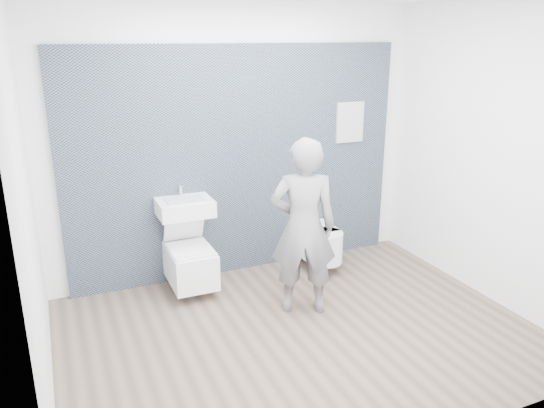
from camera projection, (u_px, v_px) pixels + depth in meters
name	position (u px, v px, depth m)	size (l,w,h in m)	color
ground	(299.00, 332.00, 4.63)	(4.00, 4.00, 0.00)	brown
room_shell	(303.00, 135.00, 4.10)	(4.00, 4.00, 4.00)	white
tile_wall	(241.00, 267.00, 5.91)	(3.60, 0.06, 2.40)	black
washbasin	(185.00, 207.00, 5.20)	(0.53, 0.40, 0.40)	white
toilet_square	(190.00, 263.00, 5.28)	(0.42, 0.61, 0.78)	white
toilet_rounded	(320.00, 243.00, 5.82)	(0.38, 0.64, 0.34)	white
info_placard	(344.00, 251.00, 6.37)	(0.33, 0.03, 0.45)	white
visitor	(303.00, 227.00, 4.77)	(0.60, 0.39, 1.65)	gray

